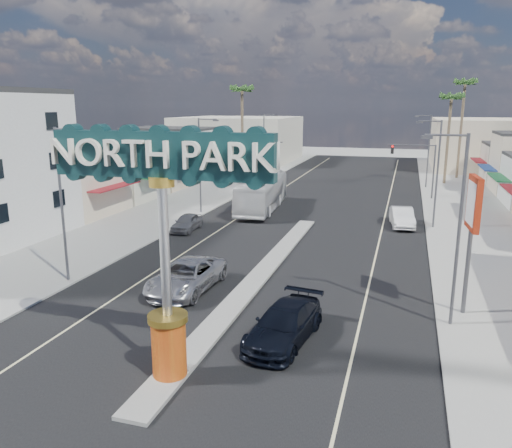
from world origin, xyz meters
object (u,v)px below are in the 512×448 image
Objects in this scene: traffic_signal_left at (257,155)px; palm_right_far at (465,88)px; streetlight_l_mid at (201,161)px; traffic_signal_right at (417,160)px; streetlight_r_far at (427,147)px; palm_left_far at (242,94)px; car_parked_right at (402,217)px; palm_right_mid at (451,101)px; suv_right at (284,324)px; streetlight_r_mid at (436,169)px; city_bus at (262,192)px; streetlight_l_far at (265,144)px; car_parked_left at (187,222)px; bank_pylon_sign at (473,211)px; gateway_sign at (163,228)px; streetlight_l_near at (63,197)px; suv_left at (186,276)px; streetlight_r_near at (456,222)px.

palm_right_far is at bearing 36.67° from traffic_signal_left.
traffic_signal_right is at bearing 35.50° from streetlight_l_mid.
streetlight_r_far is 0.69× the size of palm_left_far.
streetlight_l_mid is 1.81× the size of car_parked_right.
palm_right_mid is (22.18, 12.01, 6.33)m from traffic_signal_left.
palm_right_mid is 6.57m from palm_right_far.
suv_right is (12.63, -37.75, -3.47)m from traffic_signal_left.
palm_right_far reaches higher than streetlight_r_mid.
palm_right_far is 1.13× the size of city_bus.
streetlight_l_far is 2.20× the size of car_parked_left.
car_parked_left is (1.43, -28.71, -4.37)m from streetlight_l_far.
palm_left_far is at bearing 118.36° from suv_right.
traffic_signal_left is 1.21× the size of car_parked_right.
traffic_signal_left is at bearing 116.26° from suv_right.
bank_pylon_sign is (16.69, -21.68, 3.55)m from city_bus.
streetlight_r_mid is 0.74× the size of palm_right_mid.
gateway_sign is at bearing -110.42° from streetlight_r_mid.
palm_right_far is at bearing 49.99° from city_bus.
traffic_signal_left is at bearing 87.90° from streetlight_l_near.
streetlight_l_mid is at bearing -90.00° from streetlight_l_far.
gateway_sign is 14.84m from bank_pylon_sign.
streetlight_l_mid is 30.32m from streetlight_r_far.
traffic_signal_left is 0.46× the size of palm_left_far.
city_bus is at bearing -129.00° from palm_right_mid.
palm_left_far is 1.08× the size of palm_right_mid.
traffic_signal_right is (18.37, 0.00, 0.00)m from traffic_signal_left.
palm_right_far reaches higher than suv_left.
palm_right_mid is 0.97× the size of city_bus.
palm_right_far is 2.30× the size of suv_left.
suv_right is 0.81× the size of bank_pylon_sign.
bank_pylon_sign is at bearing 42.07° from suv_right.
streetlight_r_near reaches higher than traffic_signal_left.
streetlight_l_far is at bearing -170.31° from palm_right_mid.
palm_left_far is 2.64× the size of car_parked_right.
streetlight_l_near and streetlight_r_mid have the same top height.
streetlight_l_near is 21.78m from bank_pylon_sign.
streetlight_l_far is 20.87m from streetlight_r_far.
palm_left_far is at bearing 164.85° from traffic_signal_right.
palm_right_mid is 44.76m from bank_pylon_sign.
palm_right_far is at bearing 80.69° from bank_pylon_sign.
traffic_signal_right is at bearing -107.90° from palm_right_far.
palm_right_mid reaches higher than streetlight_r_near.
suv_right is (-5.74, -37.75, -3.47)m from traffic_signal_right.
traffic_signal_left reaches higher than city_bus.
gateway_sign is 7.51m from suv_right.
palm_right_mid reaches higher than gateway_sign.
streetlight_l_far reaches higher than traffic_signal_left.
streetlight_r_far is 40.42m from bank_pylon_sign.
streetlight_r_near is at bearing 0.00° from streetlight_l_near.
gateway_sign is 1.53× the size of traffic_signal_left.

